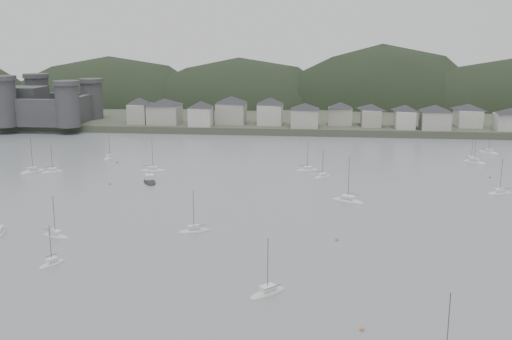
# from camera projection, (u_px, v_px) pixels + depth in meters

# --- Properties ---
(ground) EXTENTS (900.00, 900.00, 0.00)m
(ground) POSITION_uv_depth(u_px,v_px,m) (202.00, 313.00, 92.41)
(ground) COLOR slate
(ground) RESTS_ON ground
(far_shore_land) EXTENTS (900.00, 250.00, 3.00)m
(far_shore_land) POSITION_uv_depth(u_px,v_px,m) (295.00, 102.00, 378.40)
(far_shore_land) COLOR #383D2D
(far_shore_land) RESTS_ON ground
(forested_ridge) EXTENTS (851.55, 103.94, 102.57)m
(forested_ridge) POSITION_uv_depth(u_px,v_px,m) (301.00, 128.00, 355.78)
(forested_ridge) COLOR black
(forested_ridge) RESTS_ON ground
(castle) EXTENTS (66.00, 43.00, 20.00)m
(castle) POSITION_uv_depth(u_px,v_px,m) (22.00, 104.00, 277.52)
(castle) COLOR #38383B
(castle) RESTS_ON far_shore_land
(waterfront_town) EXTENTS (451.48, 28.46, 12.92)m
(waterfront_town) POSITION_uv_depth(u_px,v_px,m) (399.00, 114.00, 263.02)
(waterfront_town) COLOR #A39F95
(waterfront_town) RESTS_ON far_shore_land
(sailboat_lead) EXTENTS (7.50, 7.38, 10.91)m
(sailboat_lead) POSITION_uv_depth(u_px,v_px,m) (488.00, 153.00, 219.55)
(sailboat_lead) COLOR #BCBCB8
(sailboat_lead) RESTS_ON ground
(moored_fleet) EXTENTS (235.64, 143.40, 13.38)m
(moored_fleet) POSITION_uv_depth(u_px,v_px,m) (197.00, 210.00, 147.26)
(moored_fleet) COLOR #BCBCB8
(moored_fleet) RESTS_ON ground
(motor_launch_far) EXTENTS (6.70, 9.52, 4.13)m
(motor_launch_far) POSITION_uv_depth(u_px,v_px,m) (150.00, 182.00, 175.30)
(motor_launch_far) COLOR black
(motor_launch_far) RESTS_ON ground
(mooring_buoys) EXTENTS (168.21, 111.80, 0.70)m
(mooring_buoys) POSITION_uv_depth(u_px,v_px,m) (263.00, 208.00, 148.35)
(mooring_buoys) COLOR #BC5D3E
(mooring_buoys) RESTS_ON ground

